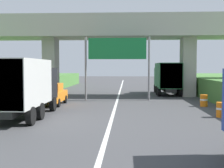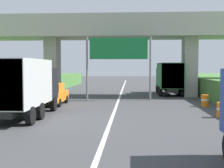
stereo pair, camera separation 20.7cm
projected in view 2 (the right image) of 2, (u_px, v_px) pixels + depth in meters
lane_centre_stripe at (118, 103)px, 25.61m from camera, size 0.20×89.33×0.01m
overpass_bridge at (120, 36)px, 31.42m from camera, size 40.00×4.80×8.21m
overhead_highway_sign at (118, 53)px, 27.21m from camera, size 5.88×0.18×5.71m
truck_green at (169, 77)px, 33.16m from camera, size 2.44×7.30×3.44m
truck_black at (25, 85)px, 17.88m from camera, size 2.44×7.30×3.44m
car_orange at (52, 94)px, 24.02m from camera, size 1.86×4.10×1.72m
construction_barrel_2 at (222, 110)px, 18.01m from camera, size 0.57×0.57×0.90m
construction_barrel_3 at (205, 101)px, 23.02m from camera, size 0.57×0.57×0.90m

